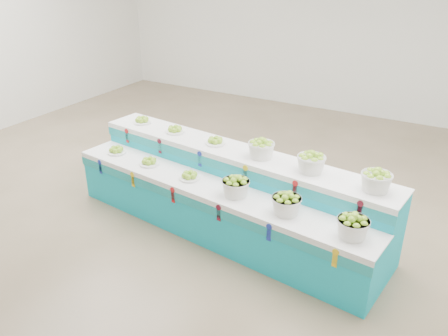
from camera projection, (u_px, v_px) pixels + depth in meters
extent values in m
plane|color=brown|center=(194.00, 194.00, 6.95)|extent=(10.00, 10.00, 0.00)
plane|color=silver|center=(316.00, 19.00, 10.02)|extent=(10.00, 0.00, 10.00)
cylinder|color=white|center=(116.00, 150.00, 6.53)|extent=(0.30, 0.30, 0.10)
cylinder|color=white|center=(149.00, 161.00, 6.17)|extent=(0.30, 0.30, 0.10)
cylinder|color=white|center=(190.00, 175.00, 5.78)|extent=(0.30, 0.30, 0.10)
cylinder|color=white|center=(142.00, 120.00, 6.79)|extent=(0.30, 0.30, 0.10)
cylinder|color=white|center=(175.00, 129.00, 6.43)|extent=(0.30, 0.30, 0.10)
cylinder|color=white|center=(215.00, 141.00, 6.04)|extent=(0.30, 0.30, 0.10)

